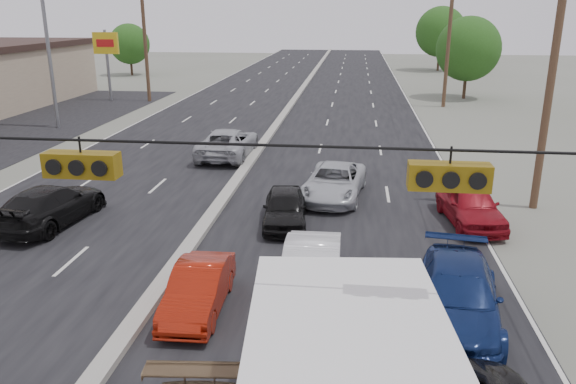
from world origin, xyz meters
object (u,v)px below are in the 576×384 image
object	(u,v)px
tree_right_mid	(468,49)
queue_car_e	(470,205)
red_sedan	(198,290)
queue_car_d	(457,296)
oncoming_far	(228,143)
queue_car_b	(311,272)
oncoming_near	(51,205)
tree_left_far	(130,44)
tree_right_far	(441,32)
queue_car_a	(285,208)
utility_pole_right_c	(449,43)
queue_car_c	(334,182)
utility_pole_right_b	(551,78)
pole_sign_far	(106,49)
utility_pole_left_c	(145,41)

from	to	relation	value
tree_right_mid	queue_car_e	bearing A→B (deg)	-99.54
red_sedan	queue_car_d	bearing A→B (deg)	0.33
red_sedan	oncoming_far	world-z (taller)	oncoming_far
queue_car_d	queue_car_b	bearing A→B (deg)	173.18
oncoming_near	tree_left_far	bearing A→B (deg)	-64.98
tree_right_far	oncoming_far	bearing A→B (deg)	-109.77
queue_car_a	queue_car_b	world-z (taller)	queue_car_b
queue_car_e	oncoming_near	world-z (taller)	oncoming_near
utility_pole_right_c	queue_car_c	xyz separation A→B (m)	(-7.97, -24.70, -4.43)
oncoming_near	oncoming_far	distance (m)	11.40
red_sedan	queue_car_b	world-z (taller)	queue_car_b
queue_car_d	oncoming_near	distance (m)	14.60
utility_pole_right_b	queue_car_b	world-z (taller)	utility_pole_right_b
tree_right_far	oncoming_near	world-z (taller)	tree_right_far
queue_car_b	oncoming_far	world-z (taller)	oncoming_far
utility_pole_right_c	queue_car_a	distance (m)	29.98
tree_right_far	queue_car_b	world-z (taller)	tree_right_far
queue_car_b	pole_sign_far	bearing A→B (deg)	120.49
tree_left_far	oncoming_far	xyz separation A→B (m)	(20.60, -38.40, -2.95)
queue_car_c	oncoming_near	xyz separation A→B (m)	(-10.18, -4.29, 0.04)
utility_pole_left_c	queue_car_d	world-z (taller)	utility_pole_left_c
utility_pole_right_c	queue_car_a	xyz separation A→B (m)	(-9.64, -28.04, -4.46)
tree_right_far	queue_car_c	xyz separation A→B (m)	(-11.47, -54.70, -4.27)
utility_pole_right_b	pole_sign_far	world-z (taller)	utility_pole_right_b
tree_left_far	queue_car_d	bearing A→B (deg)	-61.09
pole_sign_far	oncoming_near	size ratio (longest dim) A/B	1.20
red_sedan	queue_car_c	world-z (taller)	queue_car_c
queue_car_c	queue_car_e	xyz separation A→B (m)	(5.07, -2.45, 0.04)
queue_car_e	utility_pole_left_c	bearing A→B (deg)	121.89
tree_right_mid	tree_right_far	distance (m)	25.03
tree_right_far	red_sedan	bearing A→B (deg)	-102.76
queue_car_d	queue_car_c	bearing A→B (deg)	116.95
utility_pole_right_b	queue_car_b	distance (m)	12.52
tree_right_far	oncoming_far	distance (m)	51.61
red_sedan	queue_car_c	xyz separation A→B (m)	(3.13, 9.78, 0.07)
queue_car_e	utility_pole_right_b	bearing A→B (deg)	29.24
utility_pole_right_c	queue_car_d	world-z (taller)	utility_pole_right_c
queue_car_a	queue_car_c	size ratio (longest dim) A/B	0.78
red_sedan	oncoming_near	world-z (taller)	oncoming_near
queue_car_a	queue_car_d	world-z (taller)	queue_car_d
utility_pole_right_c	tree_left_far	xyz separation A→B (m)	(-34.50, 20.00, -1.39)
utility_pole_right_b	tree_right_mid	world-z (taller)	utility_pole_right_b
utility_pole_right_c	queue_car_d	bearing A→B (deg)	-97.54
tree_right_far	queue_car_d	bearing A→B (deg)	-97.12
tree_right_mid	oncoming_far	distance (m)	28.80
utility_pole_right_b	queue_car_d	distance (m)	11.21
tree_left_far	red_sedan	world-z (taller)	tree_left_far
utility_pole_right_b	queue_car_c	xyz separation A→B (m)	(-7.97, 0.30, -4.43)
queue_car_c	oncoming_far	bearing A→B (deg)	139.88
tree_right_mid	queue_car_e	world-z (taller)	tree_right_mid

